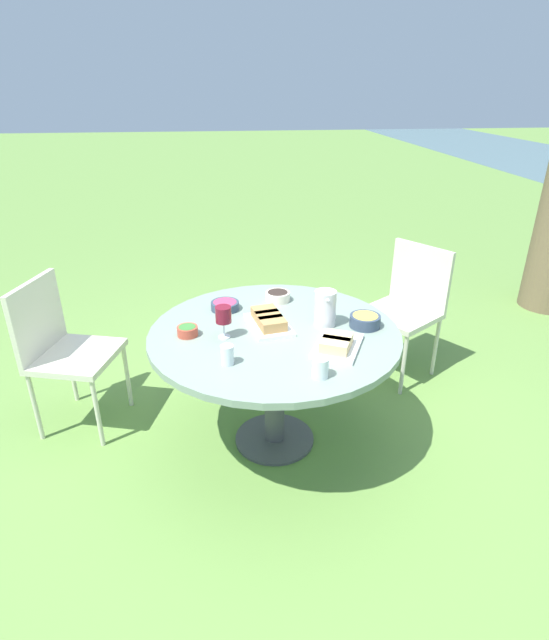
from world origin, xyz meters
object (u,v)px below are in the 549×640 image
(dining_table, at_px, (274,346))
(chair_near_right, at_px, (61,343))
(water_pitcher, at_px, (325,308))
(wine_glass, at_px, (223,316))
(handbag, at_px, (274,328))
(chair_near_left, at_px, (408,301))

(dining_table, height_order, chair_near_right, chair_near_right)
(chair_near_right, relative_size, water_pitcher, 4.65)
(chair_near_right, relative_size, wine_glass, 5.34)
(dining_table, xyz_separation_m, handbag, (-1.16, 0.14, -0.48))
(chair_near_right, bearing_deg, dining_table, 74.07)
(dining_table, distance_m, handbag, 1.27)
(dining_table, relative_size, chair_near_right, 1.45)
(dining_table, relative_size, chair_near_left, 1.45)
(chair_near_right, xyz_separation_m, water_pitcher, (0.30, 1.44, 0.27))
(chair_near_left, bearing_deg, water_pitcher, -48.18)
(wine_glass, relative_size, handbag, 0.45)
(handbag, bearing_deg, chair_near_left, 60.02)
(chair_near_left, xyz_separation_m, chair_near_right, (0.34, -2.16, 0.00))
(chair_near_left, relative_size, chair_near_right, 1.00)
(dining_table, height_order, wine_glass, wine_glass)
(dining_table, xyz_separation_m, chair_near_left, (-0.68, 0.99, -0.09))
(water_pitcher, height_order, handbag, water_pitcher)
(wine_glass, bearing_deg, chair_near_right, -112.50)
(chair_near_right, bearing_deg, chair_near_left, 99.01)
(chair_near_left, xyz_separation_m, handbag, (-0.49, -0.85, -0.40))
(chair_near_right, relative_size, handbag, 2.42)
(water_pitcher, bearing_deg, wine_glass, -81.81)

